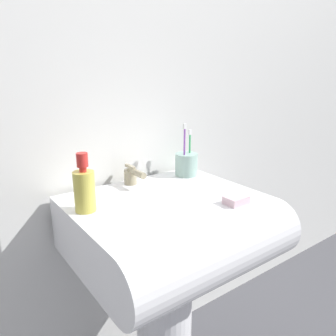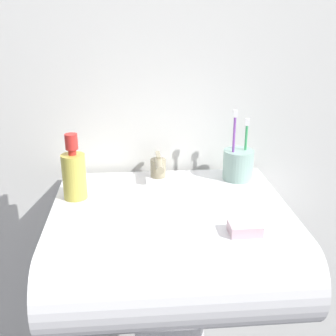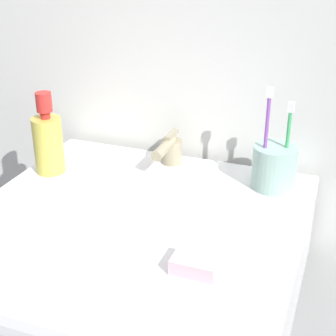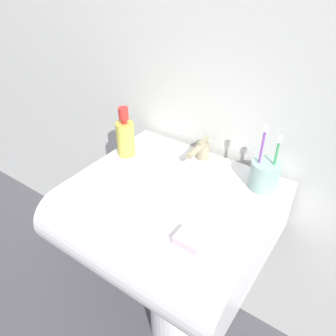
% 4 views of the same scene
% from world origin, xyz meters
% --- Properties ---
extents(wall_back, '(5.00, 0.05, 2.40)m').
position_xyz_m(wall_back, '(0.00, 0.27, 1.20)').
color(wall_back, silver).
rests_on(wall_back, ground).
extents(sink_basin, '(0.59, 0.53, 0.18)m').
position_xyz_m(sink_basin, '(0.00, -0.06, 0.68)').
color(sink_basin, white).
rests_on(sink_basin, sink_pedestal).
extents(faucet, '(0.05, 0.12, 0.07)m').
position_xyz_m(faucet, '(-0.02, 0.17, 0.81)').
color(faucet, tan).
rests_on(faucet, sink_basin).
extents(toothbrush_cup, '(0.09, 0.09, 0.21)m').
position_xyz_m(toothbrush_cup, '(0.21, 0.14, 0.82)').
color(toothbrush_cup, '#99BFB2').
rests_on(toothbrush_cup, sink_basin).
extents(soap_bottle, '(0.06, 0.06, 0.17)m').
position_xyz_m(soap_bottle, '(-0.24, 0.05, 0.84)').
color(soap_bottle, gold).
rests_on(soap_bottle, sink_basin).
extents(bar_soap, '(0.07, 0.05, 0.02)m').
position_xyz_m(bar_soap, '(0.15, -0.17, 0.79)').
color(bar_soap, silver).
rests_on(bar_soap, sink_basin).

